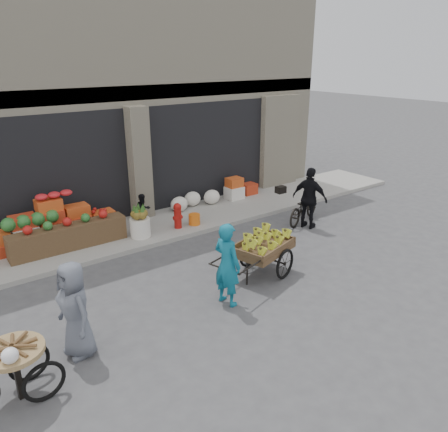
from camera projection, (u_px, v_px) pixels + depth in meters
ground at (251, 288)px, 9.15m from camera, size 80.00×80.00×0.00m
sidewalk at (157, 227)px, 12.22m from camera, size 18.00×2.20×0.12m
building at (94, 95)px, 14.04m from camera, size 14.00×6.45×7.00m
fruit_display at (62, 222)px, 10.84m from camera, size 3.10×1.12×1.24m
pineapple_bin at (140, 228)px, 11.32m from camera, size 0.52×0.52×0.50m
fire_hydrant at (178, 215)px, 11.85m from camera, size 0.22×0.22×0.71m
orange_bucket at (194, 219)px, 12.17m from camera, size 0.32×0.32×0.30m
right_bay_goods at (220, 193)px, 14.00m from camera, size 3.35×0.60×0.70m
seated_person at (143, 210)px, 11.92m from camera, size 0.51×0.43×0.93m
banana_cart at (262, 246)px, 9.43m from camera, size 2.44×1.49×0.95m
vendor_woman at (227, 264)px, 8.31m from camera, size 0.51×0.68×1.68m
tricycle_cart at (15, 365)px, 6.02m from camera, size 1.45×0.93×0.95m
vendor_grey at (75, 310)px, 6.88m from camera, size 0.63×0.86×1.63m
bicycle at (303, 207)px, 12.59m from camera, size 1.82×1.14×0.90m
cyclist at (310, 198)px, 12.03m from camera, size 0.74×1.09×1.72m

